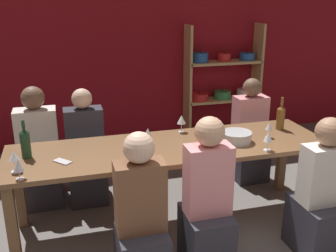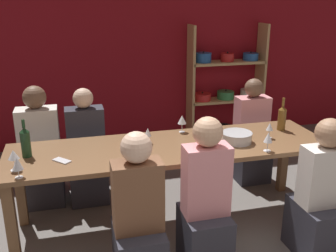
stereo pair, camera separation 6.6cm
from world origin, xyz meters
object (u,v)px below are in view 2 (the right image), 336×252
object	(u,v)px
wine_bottle_dark	(282,118)
person_far_c	(41,159)
wine_glass_red_a	(270,127)
wine_glass_white_a	(216,139)
wine_glass_empty_b	(148,133)
person_near_c	(139,229)
wine_glass_empty_c	(268,138)
wine_bottle_green	(26,142)
wine_glass_white_d	(182,120)
person_far_b	(87,159)
person_near_a	(205,212)
person_far_a	(250,142)
mixing_bowl	(237,137)
wine_glass_red_b	(136,139)
wine_glass_white_c	(13,155)
cell_phone	(62,161)
shelf_unit	(226,92)
dining_table	(171,155)
wine_glass_white_b	(17,164)
person_near_b	(320,205)
wine_glass_empty_a	(212,133)

from	to	relation	value
wine_bottle_dark	person_far_c	xyz separation A→B (m)	(-2.32, 0.63, -0.46)
wine_glass_red_a	wine_glass_white_a	bearing A→B (deg)	-162.39
wine_glass_empty_b	person_near_c	bearing A→B (deg)	-106.60
wine_glass_empty_c	person_near_c	size ratio (longest dim) A/B	0.14
wine_glass_white_a	wine_bottle_green	bearing A→B (deg)	169.23
wine_glass_white_d	person_far_b	world-z (taller)	person_far_b
person_near_a	person_far_a	xyz separation A→B (m)	(1.03, 1.36, -0.04)
wine_glass_white_d	wine_glass_white_a	bearing A→B (deg)	-75.93
mixing_bowl	wine_glass_empty_c	bearing A→B (deg)	-57.76
wine_glass_red_b	wine_glass_empty_c	xyz separation A→B (m)	(1.08, -0.28, 0.01)
wine_glass_red_a	wine_glass_empty_b	size ratio (longest dim) A/B	1.04
wine_glass_white_c	person_far_b	xyz separation A→B (m)	(0.57, 0.90, -0.47)
wine_glass_red_b	cell_phone	distance (m)	0.63
shelf_unit	wine_glass_red_b	xyz separation A→B (m)	(-1.70, -2.13, 0.21)
wine_bottle_green	wine_glass_empty_c	world-z (taller)	wine_bottle_green
dining_table	wine_bottle_green	world-z (taller)	wine_bottle_green
wine_glass_white_b	mixing_bowl	bearing A→B (deg)	8.48
shelf_unit	wine_glass_empty_c	size ratio (longest dim) A/B	9.95
wine_bottle_dark	person_far_a	distance (m)	0.74
dining_table	cell_phone	xyz separation A→B (m)	(-0.93, -0.11, 0.09)
wine_glass_white_a	cell_phone	world-z (taller)	wine_glass_white_a
wine_glass_empty_b	person_near_b	xyz separation A→B (m)	(1.23, -0.84, -0.43)
wine_glass_red_a	wine_glass_white_d	world-z (taller)	wine_glass_white_d
wine_glass_white_d	wine_glass_empty_c	bearing A→B (deg)	-48.53
wine_glass_empty_a	person_near_b	xyz separation A→B (m)	(0.67, -0.71, -0.43)
wine_glass_white_b	wine_glass_white_d	xyz separation A→B (m)	(1.43, 0.66, 0.02)
wine_glass_red_a	person_far_a	world-z (taller)	person_far_a
mixing_bowl	cell_phone	bearing A→B (deg)	-178.20
shelf_unit	person_far_b	xyz separation A→B (m)	(-2.09, -1.39, -0.25)
wine_glass_white_a	wine_glass_white_d	size ratio (longest dim) A/B	1.00
wine_glass_white_c	person_far_a	xyz separation A→B (m)	(2.40, 0.91, -0.46)
wine_glass_empty_a	person_near_c	size ratio (longest dim) A/B	0.12
wine_bottle_green	wine_glass_empty_b	size ratio (longest dim) A/B	2.19
person_far_b	person_far_c	xyz separation A→B (m)	(-0.46, 0.07, 0.01)
person_far_c	mixing_bowl	bearing A→B (deg)	154.69
wine_glass_empty_c	dining_table	bearing A→B (deg)	156.87
wine_bottle_dark	person_near_b	distance (m)	1.00
dining_table	wine_glass_white_d	distance (m)	0.43
dining_table	person_near_c	xyz separation A→B (m)	(-0.43, -0.71, -0.24)
wine_bottle_dark	wine_bottle_green	bearing A→B (deg)	-178.05
wine_glass_empty_b	wine_glass_red_a	bearing A→B (deg)	-7.70
wine_bottle_green	wine_glass_white_d	world-z (taller)	wine_bottle_green
wine_glass_empty_a	dining_table	bearing A→B (deg)	175.05
wine_glass_white_a	wine_glass_white_b	world-z (taller)	wine_glass_white_a
shelf_unit	wine_glass_white_d	xyz separation A→B (m)	(-1.19, -1.77, 0.22)
wine_glass_white_b	wine_glass_empty_c	distance (m)	2.00
person_far_b	person_far_c	distance (m)	0.46
wine_glass_white_b	wine_glass_empty_a	distance (m)	1.64
mixing_bowl	person_far_b	size ratio (longest dim) A/B	0.24
mixing_bowl	wine_bottle_dark	world-z (taller)	wine_bottle_dark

